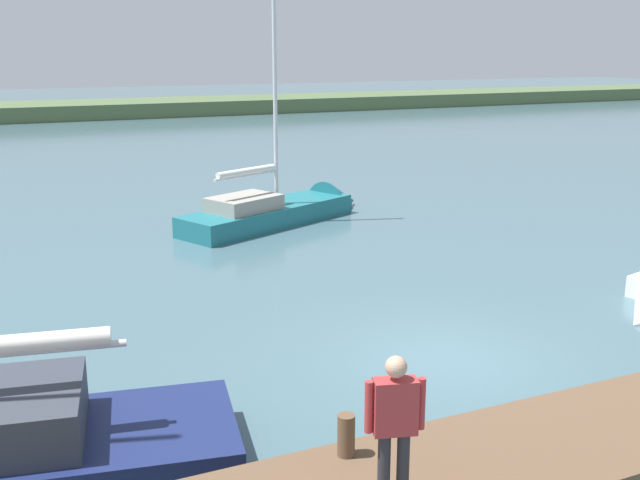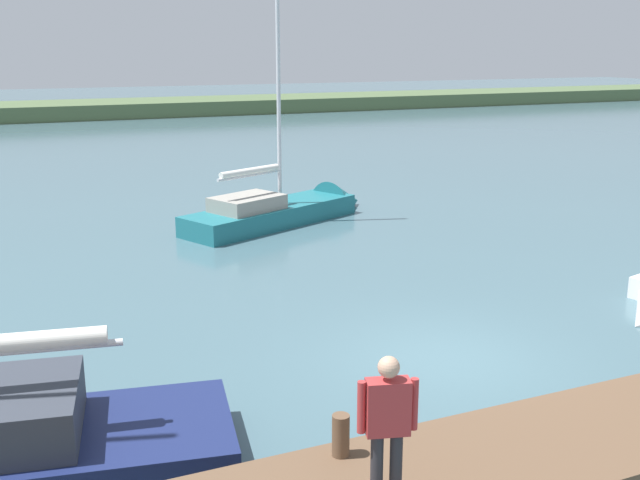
{
  "view_description": "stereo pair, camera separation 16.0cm",
  "coord_description": "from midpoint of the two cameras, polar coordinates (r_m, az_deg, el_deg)",
  "views": [
    {
      "loc": [
        7.49,
        10.94,
        5.64
      ],
      "look_at": [
        1.61,
        -2.12,
        1.94
      ],
      "focal_mm": 42.24,
      "sensor_mm": 36.0,
      "label": 1
    },
    {
      "loc": [
        7.34,
        11.01,
        5.64
      ],
      "look_at": [
        1.61,
        -2.12,
        1.94
      ],
      "focal_mm": 42.24,
      "sensor_mm": 36.0,
      "label": 2
    }
  ],
  "objects": [
    {
      "name": "ground_plane",
      "position": [
        14.4,
        9.71,
        -8.81
      ],
      "size": [
        200.0,
        200.0,
        0.0
      ],
      "primitive_type": "plane",
      "color": "#42606B"
    },
    {
      "name": "far_shoreline",
      "position": [
        65.47,
        -17.23,
        8.9
      ],
      "size": [
        180.0,
        8.0,
        2.4
      ],
      "primitive_type": "cube",
      "color": "#4C603D",
      "rests_on": "ground_plane"
    },
    {
      "name": "dock_pier",
      "position": [
        11.33,
        21.87,
        -14.37
      ],
      "size": [
        25.15,
        2.13,
        0.74
      ],
      "primitive_type": "cube",
      "color": "brown",
      "rests_on": "ground_plane"
    },
    {
      "name": "mooring_post_far",
      "position": [
        9.54,
        2.08,
        -14.57
      ],
      "size": [
        0.22,
        0.22,
        0.54
      ],
      "primitive_type": "cylinder",
      "color": "brown",
      "rests_on": "dock_pier"
    },
    {
      "name": "sailboat_far_right",
      "position": [
        25.17,
        -1.99,
        2.11
      ],
      "size": [
        7.65,
        4.73,
        9.55
      ],
      "rotation": [
        0.0,
        0.0,
        3.56
      ],
      "color": "#1E6B75",
      "rests_on": "ground_plane"
    },
    {
      "name": "person_on_dock",
      "position": [
        8.3,
        5.7,
        -13.45
      ],
      "size": [
        0.64,
        0.34,
        1.76
      ],
      "rotation": [
        0.0,
        0.0,
        1.29
      ],
      "color": "#28282D",
      "rests_on": "dock_pier"
    }
  ]
}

